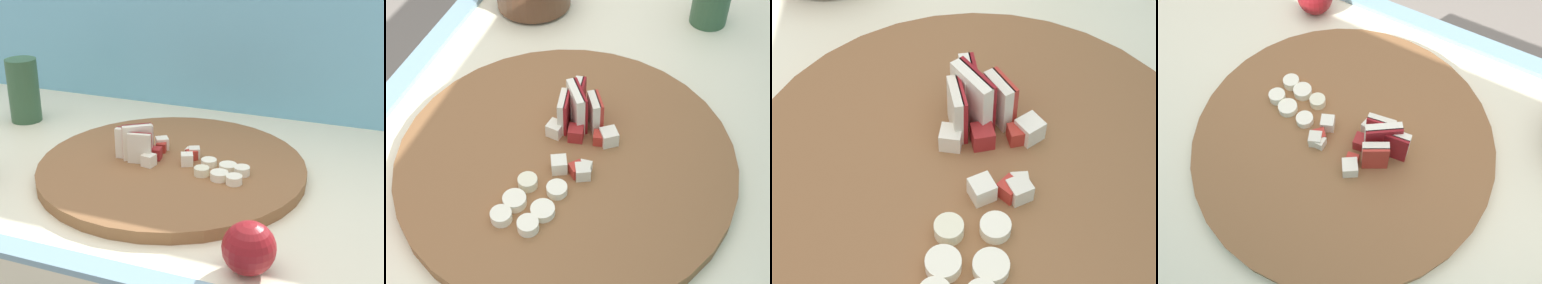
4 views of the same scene
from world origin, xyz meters
TOP-DOWN VIEW (x-y plane):
  - tile_backsplash at (0.00, 0.35)m, footprint 2.40×0.04m
  - cutting_board at (0.10, -0.01)m, footprint 0.46×0.46m
  - apple_wedge_fan at (0.03, -0.01)m, footprint 0.07×0.07m
  - apple_dice_pile at (0.09, 0.01)m, footprint 0.10×0.10m
  - banana_slice_rows at (0.19, -0.03)m, footprint 0.09×0.07m
  - small_jar at (-0.30, 0.12)m, footprint 0.06×0.06m
  - whole_apple at (0.30, -0.24)m, footprint 0.07×0.07m

SIDE VIEW (x-z plane):
  - tile_backsplash at x=0.00m, z-range 0.00..1.33m
  - cutting_board at x=0.10m, z-range 0.87..0.89m
  - banana_slice_rows at x=0.19m, z-range 0.89..0.90m
  - apple_dice_pile at x=0.09m, z-range 0.89..0.91m
  - whole_apple at x=0.30m, z-range 0.87..0.94m
  - apple_wedge_fan at x=0.03m, z-range 0.89..0.95m
  - small_jar at x=-0.30m, z-range 0.87..1.00m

